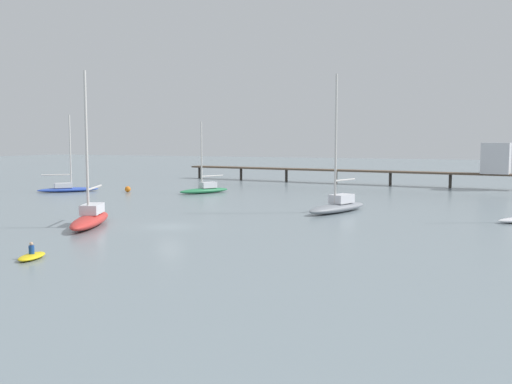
{
  "coord_description": "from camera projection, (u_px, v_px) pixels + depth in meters",
  "views": [
    {
      "loc": [
        27.28,
        -43.06,
        7.81
      ],
      "look_at": [
        0.0,
        19.6,
        1.5
      ],
      "focal_mm": 39.4,
      "sensor_mm": 36.0,
      "label": 1
    }
  ],
  "objects": [
    {
      "name": "sailboat_red",
      "position": [
        90.0,
        217.0,
        51.04
      ],
      "size": [
        6.22,
        9.99,
        13.93
      ],
      "color": "red",
      "rests_on": "ground_plane"
    },
    {
      "name": "sailboat_green",
      "position": [
        205.0,
        189.0,
        82.99
      ],
      "size": [
        5.77,
        8.26,
        10.5
      ],
      "color": "#287F4C",
      "rests_on": "ground_plane"
    },
    {
      "name": "pier",
      "position": [
        427.0,
        164.0,
        93.99
      ],
      "size": [
        61.78,
        8.69,
        7.42
      ],
      "color": "brown",
      "rests_on": "ground_plane"
    },
    {
      "name": "ground_plane",
      "position": [
        170.0,
        227.0,
        50.88
      ],
      "size": [
        400.0,
        400.0,
        0.0
      ],
      "primitive_type": "plane",
      "color": "gray"
    },
    {
      "name": "sailboat_blue",
      "position": [
        67.0,
        188.0,
        85.22
      ],
      "size": [
        7.9,
        8.24,
        11.62
      ],
      "color": "#2D4CB7",
      "rests_on": "ground_plane"
    },
    {
      "name": "dinghy_yellow",
      "position": [
        32.0,
        256.0,
        36.99
      ],
      "size": [
        1.94,
        2.96,
        1.14
      ],
      "color": "yellow",
      "rests_on": "ground_plane"
    },
    {
      "name": "sailboat_gray",
      "position": [
        338.0,
        204.0,
        61.13
      ],
      "size": [
        5.31,
        10.22,
        14.84
      ],
      "color": "gray",
      "rests_on": "ground_plane"
    },
    {
      "name": "mooring_buoy_near",
      "position": [
        128.0,
        189.0,
        84.83
      ],
      "size": [
        0.89,
        0.89,
        0.89
      ],
      "primitive_type": "sphere",
      "color": "orange",
      "rests_on": "ground_plane"
    }
  ]
}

